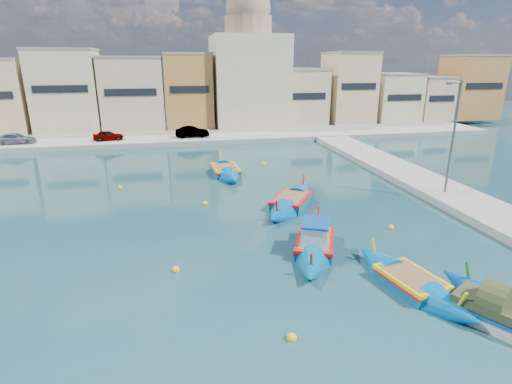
{
  "coord_description": "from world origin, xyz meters",
  "views": [
    {
      "loc": [
        -0.84,
        -17.27,
        9.18
      ],
      "look_at": [
        4.0,
        6.0,
        1.4
      ],
      "focal_mm": 28.0,
      "sensor_mm": 36.0,
      "label": 1
    }
  ],
  "objects_px": {
    "church_block": "(248,67)",
    "quay_street_lamp": "(452,138)",
    "luzzu_cyan_mid": "(291,202)",
    "luzzu_green": "(226,171)",
    "luzzu_cyan_south": "(410,283)",
    "tender_near": "(492,312)",
    "luzzu_turquoise_cabin": "(315,244)"
  },
  "relations": [
    {
      "from": "luzzu_green",
      "to": "luzzu_cyan_south",
      "type": "distance_m",
      "value": 20.21
    },
    {
      "from": "luzzu_cyan_mid",
      "to": "luzzu_green",
      "type": "bearing_deg",
      "value": 110.24
    },
    {
      "from": "luzzu_cyan_mid",
      "to": "tender_near",
      "type": "relative_size",
      "value": 2.42
    },
    {
      "from": "tender_near",
      "to": "quay_street_lamp",
      "type": "bearing_deg",
      "value": 60.39
    },
    {
      "from": "luzzu_cyan_mid",
      "to": "luzzu_green",
      "type": "distance_m",
      "value": 9.31
    },
    {
      "from": "luzzu_turquoise_cabin",
      "to": "luzzu_cyan_south",
      "type": "xyz_separation_m",
      "value": [
        2.74,
        -4.31,
        -0.09
      ]
    },
    {
      "from": "luzzu_green",
      "to": "quay_street_lamp",
      "type": "bearing_deg",
      "value": -33.86
    },
    {
      "from": "church_block",
      "to": "luzzu_green",
      "type": "distance_m",
      "value": 26.69
    },
    {
      "from": "church_block",
      "to": "tender_near",
      "type": "height_order",
      "value": "church_block"
    },
    {
      "from": "church_block",
      "to": "tender_near",
      "type": "relative_size",
      "value": 5.77
    },
    {
      "from": "luzzu_green",
      "to": "tender_near",
      "type": "xyz_separation_m",
      "value": [
        6.86,
        -22.25,
        0.18
      ]
    },
    {
      "from": "luzzu_green",
      "to": "tender_near",
      "type": "height_order",
      "value": "luzzu_green"
    },
    {
      "from": "tender_near",
      "to": "luzzu_turquoise_cabin",
      "type": "bearing_deg",
      "value": 121.37
    },
    {
      "from": "quay_street_lamp",
      "to": "luzzu_cyan_south",
      "type": "relative_size",
      "value": 1.12
    },
    {
      "from": "luzzu_turquoise_cabin",
      "to": "luzzu_cyan_south",
      "type": "height_order",
      "value": "luzzu_turquoise_cabin"
    },
    {
      "from": "quay_street_lamp",
      "to": "luzzu_cyan_mid",
      "type": "distance_m",
      "value": 11.66
    },
    {
      "from": "luzzu_turquoise_cabin",
      "to": "luzzu_cyan_mid",
      "type": "distance_m",
      "value": 6.5
    },
    {
      "from": "quay_street_lamp",
      "to": "luzzu_cyan_south",
      "type": "bearing_deg",
      "value": -131.34
    },
    {
      "from": "church_block",
      "to": "luzzu_cyan_mid",
      "type": "relative_size",
      "value": 2.39
    },
    {
      "from": "church_block",
      "to": "tender_near",
      "type": "xyz_separation_m",
      "value": [
        0.18,
        -46.78,
        -7.96
      ]
    },
    {
      "from": "luzzu_turquoise_cabin",
      "to": "quay_street_lamp",
      "type": "bearing_deg",
      "value": 26.34
    },
    {
      "from": "quay_street_lamp",
      "to": "luzzu_green",
      "type": "bearing_deg",
      "value": 146.14
    },
    {
      "from": "luzzu_cyan_south",
      "to": "luzzu_green",
      "type": "bearing_deg",
      "value": 105.18
    },
    {
      "from": "luzzu_green",
      "to": "tender_near",
      "type": "distance_m",
      "value": 23.29
    },
    {
      "from": "church_block",
      "to": "tender_near",
      "type": "bearing_deg",
      "value": -89.78
    },
    {
      "from": "quay_street_lamp",
      "to": "tender_near",
      "type": "distance_m",
      "value": 15.21
    },
    {
      "from": "church_block",
      "to": "quay_street_lamp",
      "type": "distance_m",
      "value": 35.04
    },
    {
      "from": "luzzu_cyan_mid",
      "to": "tender_near",
      "type": "distance_m",
      "value": 14.0
    },
    {
      "from": "quay_street_lamp",
      "to": "luzzu_turquoise_cabin",
      "type": "xyz_separation_m",
      "value": [
        -11.56,
        -5.72,
        -4.02
      ]
    },
    {
      "from": "church_block",
      "to": "luzzu_cyan_mid",
      "type": "xyz_separation_m",
      "value": [
        -3.45,
        -33.26,
        -8.15
      ]
    },
    {
      "from": "luzzu_turquoise_cabin",
      "to": "church_block",
      "type": "bearing_deg",
      "value": 84.08
    },
    {
      "from": "luzzu_turquoise_cabin",
      "to": "tender_near",
      "type": "height_order",
      "value": "luzzu_turquoise_cabin"
    }
  ]
}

